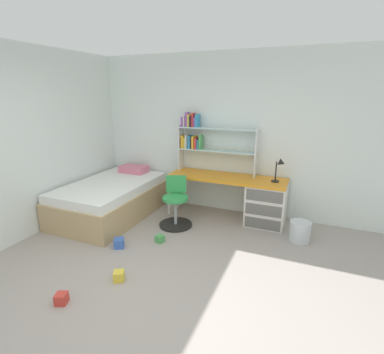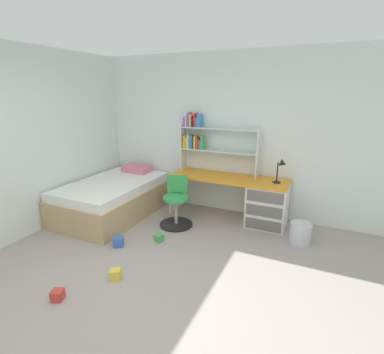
{
  "view_description": "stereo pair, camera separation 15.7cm",
  "coord_description": "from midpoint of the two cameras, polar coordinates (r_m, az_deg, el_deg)",
  "views": [
    {
      "loc": [
        1.4,
        -1.98,
        2.03
      ],
      "look_at": [
        -0.16,
        1.75,
        0.85
      ],
      "focal_mm": 27.12,
      "sensor_mm": 36.0,
      "label": 1
    },
    {
      "loc": [
        1.54,
        -1.91,
        2.03
      ],
      "look_at": [
        -0.16,
        1.75,
        0.85
      ],
      "focal_mm": 27.12,
      "sensor_mm": 36.0,
      "label": 2
    }
  ],
  "objects": [
    {
      "name": "ground_plane",
      "position": [
        3.18,
        -12.06,
        -24.07
      ],
      "size": [
        5.55,
        6.5,
        0.02
      ],
      "primitive_type": "cube",
      "color": "#9E938C"
    },
    {
      "name": "room_shell",
      "position": [
        4.27,
        -17.25,
        6.23
      ],
      "size": [
        5.55,
        6.5,
        2.68
      ],
      "color": "silver",
      "rests_on": "ground_plane"
    },
    {
      "name": "desk",
      "position": [
        4.74,
        11.52,
        -4.27
      ],
      "size": [
        1.91,
        0.59,
        0.71
      ],
      "color": "orange",
      "rests_on": "ground_plane"
    },
    {
      "name": "bookshelf_hutch",
      "position": [
        4.94,
        1.52,
        7.59
      ],
      "size": [
        1.34,
        0.22,
        1.0
      ],
      "color": "silver",
      "rests_on": "desk"
    },
    {
      "name": "desk_lamp",
      "position": [
        4.51,
        16.0,
        1.98
      ],
      "size": [
        0.2,
        0.17,
        0.38
      ],
      "color": "black",
      "rests_on": "desk"
    },
    {
      "name": "swivel_chair",
      "position": [
        4.58,
        -4.22,
        -5.89
      ],
      "size": [
        0.52,
        0.52,
        0.77
      ],
      "color": "black",
      "rests_on": "ground_plane"
    },
    {
      "name": "bed_platform",
      "position": [
        5.16,
        -16.33,
        -4.09
      ],
      "size": [
        1.2,
        1.93,
        0.7
      ],
      "color": "tan",
      "rests_on": "ground_plane"
    },
    {
      "name": "waste_bin",
      "position": [
        4.41,
        19.48,
        -10.05
      ],
      "size": [
        0.29,
        0.29,
        0.29
      ],
      "primitive_type": "cylinder",
      "color": "silver",
      "rests_on": "ground_plane"
    },
    {
      "name": "toy_block_yellow_0",
      "position": [
        3.54,
        -15.49,
        -18.26
      ],
      "size": [
        0.16,
        0.16,
        0.11
      ],
      "primitive_type": "cube",
      "rotation": [
        0.0,
        0.0,
        2.08
      ],
      "color": "gold",
      "rests_on": "ground_plane"
    },
    {
      "name": "toy_block_red_1",
      "position": [
        3.42,
        -25.59,
        -20.77
      ],
      "size": [
        0.14,
        0.14,
        0.11
      ],
      "primitive_type": "cube",
      "rotation": [
        0.0,
        0.0,
        1.97
      ],
      "color": "red",
      "rests_on": "ground_plane"
    },
    {
      "name": "toy_block_green_2",
      "position": [
        4.2,
        -7.44,
        -11.95
      ],
      "size": [
        0.13,
        0.13,
        0.1
      ],
      "primitive_type": "cube",
      "rotation": [
        0.0,
        0.0,
        2.83
      ],
      "color": "#479E51",
      "rests_on": "ground_plane"
    },
    {
      "name": "toy_block_blue_3",
      "position": [
        4.17,
        -15.23,
        -12.44
      ],
      "size": [
        0.18,
        0.18,
        0.13
      ],
      "primitive_type": "cube",
      "rotation": [
        0.0,
        0.0,
        2.13
      ],
      "color": "#3860B7",
      "rests_on": "ground_plane"
    }
  ]
}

